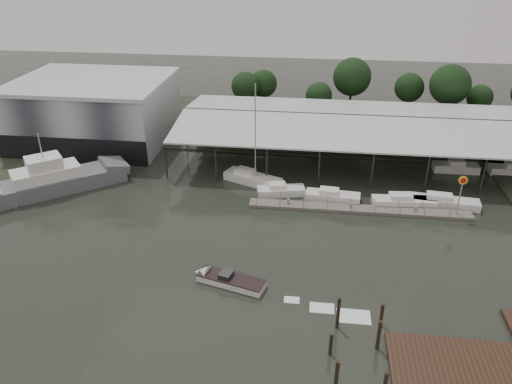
# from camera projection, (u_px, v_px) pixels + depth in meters

# --- Properties ---
(ground) EXTENTS (200.00, 200.00, 0.00)m
(ground) POSITION_uv_depth(u_px,v_px,m) (229.00, 245.00, 56.48)
(ground) COLOR #242921
(ground) RESTS_ON ground
(land_strip_far) EXTENTS (140.00, 30.00, 0.30)m
(land_strip_far) POSITION_uv_depth(u_px,v_px,m) (268.00, 123.00, 93.56)
(land_strip_far) COLOR #393E2F
(land_strip_far) RESTS_ON ground
(land_strip_west) EXTENTS (20.00, 40.00, 0.30)m
(land_strip_west) POSITION_uv_depth(u_px,v_px,m) (34.00, 136.00, 87.42)
(land_strip_west) COLOR #393E2F
(land_strip_west) RESTS_ON ground
(storage_warehouse) EXTENTS (24.50, 20.50, 10.50)m
(storage_warehouse) POSITION_uv_depth(u_px,v_px,m) (95.00, 110.00, 83.67)
(storage_warehouse) COLOR #AFB4BA
(storage_warehouse) RESTS_ON ground
(covered_boat_shed) EXTENTS (58.24, 24.00, 6.96)m
(covered_boat_shed) POSITION_uv_depth(u_px,v_px,m) (369.00, 120.00, 76.55)
(covered_boat_shed) COLOR silver
(covered_boat_shed) RESTS_ON ground
(trawler_dock) EXTENTS (3.00, 18.00, 0.50)m
(trawler_dock) POSITION_uv_depth(u_px,v_px,m) (42.00, 177.00, 72.09)
(trawler_dock) COLOR slate
(trawler_dock) RESTS_ON ground
(floating_dock) EXTENTS (28.00, 2.00, 1.40)m
(floating_dock) POSITION_uv_depth(u_px,v_px,m) (358.00, 209.00, 63.55)
(floating_dock) COLOR slate
(floating_dock) RESTS_ON ground
(shell_fuel_sign) EXTENTS (1.10, 0.18, 5.55)m
(shell_fuel_sign) POSITION_uv_depth(u_px,v_px,m) (462.00, 188.00, 60.51)
(shell_fuel_sign) COLOR #929597
(shell_fuel_sign) RESTS_ON ground
(boardwalk_platform) EXTENTS (15.00, 12.00, 0.50)m
(boardwalk_platform) POSITION_uv_depth(u_px,v_px,m) (496.00, 367.00, 40.15)
(boardwalk_platform) COLOR #3A2317
(boardwalk_platform) RESTS_ON ground
(grey_trawler) EXTENTS (17.58, 15.54, 8.84)m
(grey_trawler) POSITION_uv_depth(u_px,v_px,m) (57.00, 180.00, 68.15)
(grey_trawler) COLOR slate
(grey_trawler) RESTS_ON ground
(white_sailboat) EXTENTS (8.70, 5.83, 14.53)m
(white_sailboat) POSITION_uv_depth(u_px,v_px,m) (252.00, 178.00, 70.62)
(white_sailboat) COLOR white
(white_sailboat) RESTS_ON ground
(speedboat_underway) EXTENTS (18.23, 6.73, 2.00)m
(speedboat_underway) POSITION_uv_depth(u_px,v_px,m) (225.00, 279.00, 50.17)
(speedboat_underway) COLOR white
(speedboat_underway) RESTS_ON ground
(moored_cruiser_0) EXTENTS (6.69, 3.57, 1.70)m
(moored_cruiser_0) POSITION_uv_depth(u_px,v_px,m) (281.00, 190.00, 67.34)
(moored_cruiser_0) COLOR white
(moored_cruiser_0) RESTS_ON ground
(moored_cruiser_1) EXTENTS (7.29, 2.89, 1.70)m
(moored_cruiser_1) POSITION_uv_depth(u_px,v_px,m) (332.00, 196.00, 65.87)
(moored_cruiser_1) COLOR white
(moored_cruiser_1) RESTS_ON ground
(moored_cruiser_2) EXTENTS (8.29, 2.84, 1.70)m
(moored_cruiser_2) POSITION_uv_depth(u_px,v_px,m) (403.00, 201.00, 64.56)
(moored_cruiser_2) COLOR white
(moored_cruiser_2) RESTS_ON ground
(moored_cruiser_3) EXTENTS (9.29, 3.23, 1.70)m
(moored_cruiser_3) POSITION_uv_depth(u_px,v_px,m) (442.00, 201.00, 64.54)
(moored_cruiser_3) COLOR white
(moored_cruiser_3) RESTS_ON ground
(mooring_pilings) EXTENTS (4.83, 8.44, 3.86)m
(mooring_pilings) POSITION_uv_depth(u_px,v_px,m) (358.00, 344.00, 41.27)
(mooring_pilings) COLOR #2E2517
(mooring_pilings) RESTS_ON ground
(horizon_tree_line) EXTENTS (64.41, 11.30, 10.98)m
(horizon_tree_line) POSITION_uv_depth(u_px,v_px,m) (399.00, 87.00, 93.45)
(horizon_tree_line) COLOR #302315
(horizon_tree_line) RESTS_ON ground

